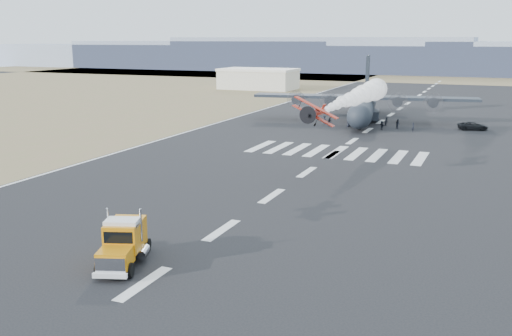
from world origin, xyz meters
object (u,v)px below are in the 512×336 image
Objects in this scene: semi_truck at (124,242)px; aerobatic_biplane at (315,113)px; crew_d at (329,122)px; crew_e at (348,122)px; crew_g at (413,127)px; crew_h at (398,124)px; crew_f at (382,125)px; transport_aircraft at (364,104)px; hangar_left at (258,79)px; crew_a at (304,119)px; support_vehicle at (473,126)px; crew_b at (387,121)px; crew_c at (324,120)px.

semi_truck is 1.47× the size of aerobatic_biplane.
crew_e reaches higher than crew_d.
crew_g is 3.96m from crew_h.
crew_d is 3.58m from crew_e.
crew_f is 5.59m from crew_g.
crew_g is at bearing -172.37° from crew_d.
transport_aircraft reaches higher than crew_g.
hangar_left is at bearing 117.62° from aerobatic_biplane.
crew_h is at bearing 87.12° from crew_a.
aerobatic_biplane is 42.92m from crew_h.
semi_truck is at bearing 138.41° from crew_h.
semi_truck reaches higher than support_vehicle.
crew_g reaches higher than crew_b.
crew_h is at bearing 87.65° from aerobatic_biplane.
transport_aircraft is 10.27m from crew_c.
support_vehicle is 31.42m from crew_a.
crew_g is (5.58, -0.16, 0.04)m from crew_f.
hangar_left is 14.82× the size of crew_c.
crew_d is 0.89× the size of crew_e.
support_vehicle is at bearing -21.99° from transport_aircraft.
transport_aircraft reaches higher than semi_truck.
transport_aircraft is 24.88× the size of crew_h.
support_vehicle is 3.16× the size of crew_c.
crew_a is 9.53m from crew_e.
crew_f is at bearing 97.36° from crew_h.
crew_h reaches higher than crew_a.
crew_e is at bearing -160.72° from crew_d.
aerobatic_biplane is 40.87m from crew_g.
aerobatic_biplane is 45.67m from crew_a.
crew_g is at bearing -163.79° from crew_h.
crew_c is at bearing 67.30° from crew_g.
hangar_left reaches higher than crew_d.
crew_e reaches higher than crew_h.
crew_d is at bearing 75.04° from crew_g.
crew_a is 16.06m from crew_f.
crew_f is (0.66, 39.95, -6.99)m from aerobatic_biplane.
crew_h is (14.20, -0.44, 0.06)m from crew_c.
aerobatic_biplane is (53.49, -111.02, 4.37)m from hangar_left.
semi_truck is at bearing 5.92° from crew_a.
crew_a reaches higher than crew_g.
aerobatic_biplane is 3.22× the size of crew_g.
crew_d reaches higher than crew_c.
crew_h is at bearing -55.30° from transport_aircraft.
aerobatic_biplane is 40.57m from crew_f.
transport_aircraft is at bearing -12.73° from crew_f.
crew_c is at bearing 35.80° from crew_f.
aerobatic_biplane is at bearing 137.96° from crew_f.
crew_c is 14.20m from crew_h.
crew_h is at bearing -118.96° from crew_b.
hangar_left is at bearing 33.23° from support_vehicle.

